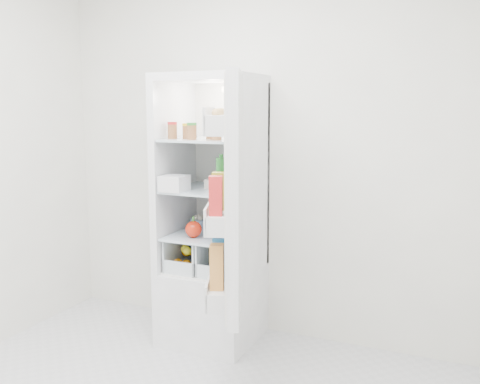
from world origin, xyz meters
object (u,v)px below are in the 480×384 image
at_px(refrigerator, 215,244).
at_px(mushroom_bowl, 201,224).
at_px(red_cabbage, 222,223).
at_px(fridge_door, 230,201).

relative_size(refrigerator, mushroom_bowl, 11.99).
relative_size(red_cabbage, mushroom_bowl, 1.20).
distance_m(mushroom_bowl, fridge_door, 0.91).
height_order(mushroom_bowl, fridge_door, fridge_door).
height_order(refrigerator, fridge_door, refrigerator).
relative_size(mushroom_bowl, fridge_door, 0.12).
bearing_deg(red_cabbage, fridge_door, -59.66).
relative_size(refrigerator, red_cabbage, 9.98).
xyz_separation_m(refrigerator, fridge_door, (0.41, -0.62, 0.43)).
bearing_deg(refrigerator, mushroom_bowl, 161.50).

